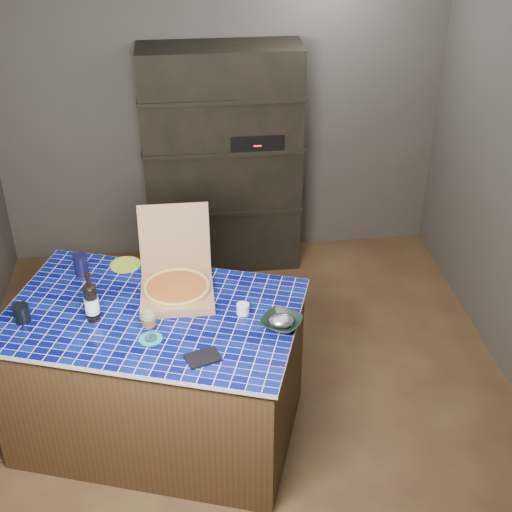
{
  "coord_description": "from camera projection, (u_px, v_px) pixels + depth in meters",
  "views": [
    {
      "loc": [
        -0.3,
        -3.56,
        3.18
      ],
      "look_at": [
        0.09,
        0.0,
        0.97
      ],
      "focal_mm": 50.0,
      "sensor_mm": 36.0,
      "label": 1
    }
  ],
  "objects": [
    {
      "name": "room",
      "position": [
        240.0,
        215.0,
        4.05
      ],
      "size": [
        3.5,
        3.5,
        3.5
      ],
      "color": "brown",
      "rests_on": "ground"
    },
    {
      "name": "tumbler",
      "position": [
        22.0,
        313.0,
        3.8
      ],
      "size": [
        0.09,
        0.09,
        0.1
      ],
      "primitive_type": "cylinder",
      "color": "black",
      "rests_on": "kitchen_island"
    },
    {
      "name": "kitchen_island",
      "position": [
        157.0,
        373.0,
        4.12
      ],
      "size": [
        1.83,
        1.46,
        0.88
      ],
      "rotation": [
        0.0,
        0.0,
        -0.32
      ],
      "color": "#4B2F1D",
      "rests_on": "floor"
    },
    {
      "name": "white_jar",
      "position": [
        243.0,
        309.0,
        3.87
      ],
      "size": [
        0.07,
        0.07,
        0.06
      ],
      "primitive_type": "cylinder",
      "color": "white",
      "rests_on": "kitchen_island"
    },
    {
      "name": "teal_trivet",
      "position": [
        151.0,
        339.0,
        3.69
      ],
      "size": [
        0.12,
        0.12,
        0.01
      ],
      "primitive_type": "cylinder",
      "color": "teal",
      "rests_on": "kitchen_island"
    },
    {
      "name": "navy_cup",
      "position": [
        81.0,
        265.0,
        4.18
      ],
      "size": [
        0.08,
        0.08,
        0.13
      ],
      "primitive_type": "cylinder",
      "color": "black",
      "rests_on": "kitchen_island"
    },
    {
      "name": "pizza_box",
      "position": [
        177.0,
        285.0,
        4.01
      ],
      "size": [
        0.41,
        0.49,
        0.44
      ],
      "rotation": [
        0.0,
        0.0,
        -0.0
      ],
      "color": "#90624A",
      "rests_on": "kitchen_island"
    },
    {
      "name": "green_trivet",
      "position": [
        126.0,
        265.0,
        4.3
      ],
      "size": [
        0.19,
        0.19,
        0.01
      ],
      "primitive_type": "cylinder",
      "color": "#90BB28",
      "rests_on": "kitchen_island"
    },
    {
      "name": "bowl",
      "position": [
        281.0,
        323.0,
        3.77
      ],
      "size": [
        0.29,
        0.29,
        0.05
      ],
      "primitive_type": "imported",
      "rotation": [
        0.0,
        0.0,
        -0.6
      ],
      "color": "black",
      "rests_on": "kitchen_island"
    },
    {
      "name": "dvd_case",
      "position": [
        203.0,
        358.0,
        3.55
      ],
      "size": [
        0.2,
        0.17,
        0.01
      ],
      "primitive_type": "cube",
      "rotation": [
        0.0,
        0.0,
        -1.24
      ],
      "color": "black",
      "rests_on": "kitchen_island"
    },
    {
      "name": "mead_bottle",
      "position": [
        91.0,
        302.0,
        3.78
      ],
      "size": [
        0.08,
        0.08,
        0.29
      ],
      "color": "black",
      "rests_on": "kitchen_island"
    },
    {
      "name": "foil_contents",
      "position": [
        281.0,
        321.0,
        3.76
      ],
      "size": [
        0.14,
        0.11,
        0.06
      ],
      "primitive_type": "ellipsoid",
      "color": "silver",
      "rests_on": "bowl"
    },
    {
      "name": "shelving_unit",
      "position": [
        223.0,
        161.0,
        5.53
      ],
      "size": [
        1.2,
        0.41,
        1.8
      ],
      "color": "black",
      "rests_on": "floor"
    },
    {
      "name": "wine_glass",
      "position": [
        149.0,
        320.0,
        3.63
      ],
      "size": [
        0.08,
        0.08,
        0.17
      ],
      "color": "white",
      "rests_on": "teal_trivet"
    }
  ]
}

